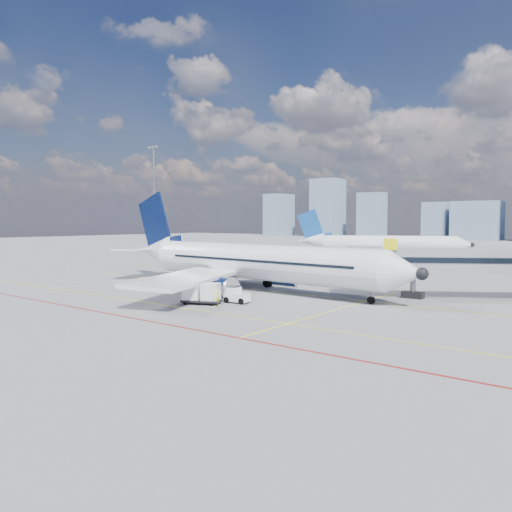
{
  "coord_description": "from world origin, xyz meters",
  "views": [
    {
      "loc": [
        35.69,
        -38.04,
        8.04
      ],
      "look_at": [
        0.32,
        7.58,
        4.0
      ],
      "focal_mm": 35.0,
      "sensor_mm": 36.0,
      "label": 1
    }
  ],
  "objects_px": {
    "baggage_tug": "(236,295)",
    "belt_loader": "(193,283)",
    "cargo_dolly": "(202,293)",
    "main_aircraft": "(247,262)",
    "second_aircraft": "(381,244)",
    "ramp_worker": "(216,297)"
  },
  "relations": [
    {
      "from": "baggage_tug",
      "to": "cargo_dolly",
      "type": "height_order",
      "value": "cargo_dolly"
    },
    {
      "from": "cargo_dolly",
      "to": "belt_loader",
      "type": "xyz_separation_m",
      "value": [
        -9.4,
        8.3,
        -0.59
      ]
    },
    {
      "from": "baggage_tug",
      "to": "belt_loader",
      "type": "relative_size",
      "value": 0.49
    },
    {
      "from": "cargo_dolly",
      "to": "belt_loader",
      "type": "height_order",
      "value": "belt_loader"
    },
    {
      "from": "second_aircraft",
      "to": "baggage_tug",
      "type": "height_order",
      "value": "second_aircraft"
    },
    {
      "from": "second_aircraft",
      "to": "belt_loader",
      "type": "xyz_separation_m",
      "value": [
        0.44,
        -55.87,
        -2.69
      ]
    },
    {
      "from": "second_aircraft",
      "to": "baggage_tug",
      "type": "xyz_separation_m",
      "value": [
        11.98,
        -61.49,
        -2.43
      ]
    },
    {
      "from": "baggage_tug",
      "to": "second_aircraft",
      "type": "bearing_deg",
      "value": 94.91
    },
    {
      "from": "cargo_dolly",
      "to": "belt_loader",
      "type": "distance_m",
      "value": 12.55
    },
    {
      "from": "main_aircraft",
      "to": "second_aircraft",
      "type": "distance_m",
      "value": 53.38
    },
    {
      "from": "second_aircraft",
      "to": "baggage_tug",
      "type": "relative_size",
      "value": 13.6
    },
    {
      "from": "second_aircraft",
      "to": "ramp_worker",
      "type": "bearing_deg",
      "value": -103.71
    },
    {
      "from": "main_aircraft",
      "to": "baggage_tug",
      "type": "distance_m",
      "value": 10.39
    },
    {
      "from": "cargo_dolly",
      "to": "second_aircraft",
      "type": "bearing_deg",
      "value": 74.22
    },
    {
      "from": "second_aircraft",
      "to": "cargo_dolly",
      "type": "distance_m",
      "value": 64.95
    },
    {
      "from": "belt_loader",
      "to": "ramp_worker",
      "type": "distance_m",
      "value": 13.86
    },
    {
      "from": "belt_loader",
      "to": "ramp_worker",
      "type": "bearing_deg",
      "value": -56.28
    },
    {
      "from": "baggage_tug",
      "to": "ramp_worker",
      "type": "xyz_separation_m",
      "value": [
        -0.32,
        -2.52,
        0.1
      ]
    },
    {
      "from": "second_aircraft",
      "to": "ramp_worker",
      "type": "relative_size",
      "value": 19.11
    },
    {
      "from": "cargo_dolly",
      "to": "main_aircraft",
      "type": "bearing_deg",
      "value": 81.93
    },
    {
      "from": "second_aircraft",
      "to": "ramp_worker",
      "type": "distance_m",
      "value": 65.11
    },
    {
      "from": "main_aircraft",
      "to": "cargo_dolly",
      "type": "bearing_deg",
      "value": -69.99
    }
  ]
}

